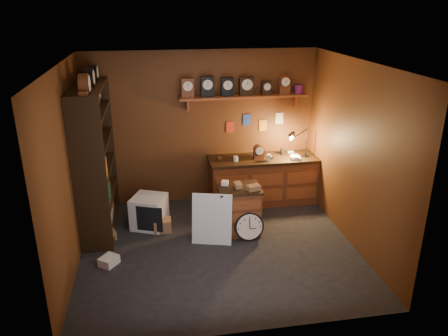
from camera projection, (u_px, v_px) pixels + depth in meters
floor at (219, 248)px, 6.51m from camera, size 4.00×4.00×0.00m
room_shell at (220, 135)px, 6.00m from camera, size 4.02×3.62×2.71m
shelving_unit at (93, 154)px, 6.68m from camera, size 0.47×1.60×2.58m
workbench at (263, 177)px, 7.86m from camera, size 1.96×0.66×1.36m
low_cabinet at (239, 208)px, 6.85m from camera, size 0.67×0.57×0.85m
big_round_clock at (249, 226)px, 6.67m from camera, size 0.45×0.16×0.45m
white_panel at (212, 242)px, 6.67m from camera, size 0.62×0.32×0.79m
mini_fridge at (149, 212)px, 7.05m from camera, size 0.65×0.68×0.52m
floor_box_a at (107, 235)px, 6.72m from camera, size 0.29×0.27×0.14m
floor_box_b at (109, 261)px, 6.07m from camera, size 0.31×0.32×0.12m
floor_box_c at (163, 225)px, 6.95m from camera, size 0.28×0.23×0.20m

